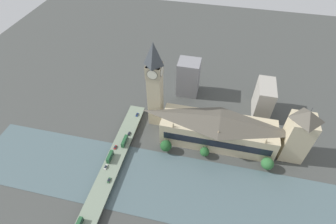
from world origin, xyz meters
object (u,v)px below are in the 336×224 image
car_southbound_lead (137,115)px  car_southbound_mid (106,167)px  victoria_tower (298,134)px  clock_tower (155,84)px  car_northbound_mid (115,147)px  double_decker_bus_rear (125,141)px  car_northbound_tail (129,134)px  parliament_hall (218,129)px  double_decker_bus_mid (110,157)px  road_bridge (110,170)px  car_northbound_lead (109,180)px

car_southbound_lead → car_southbound_mid: 60.34m
car_southbound_mid → victoria_tower: bearing=-70.8°
clock_tower → car_southbound_lead: 42.62m
car_southbound_lead → car_northbound_mid: bearing=171.3°
double_decker_bus_rear → car_northbound_mid: double_decker_bus_rear is taller
car_northbound_tail → car_southbound_mid: 36.88m
parliament_hall → double_decker_bus_mid: (-40.80, 81.10, -7.94)m
car_northbound_mid → double_decker_bus_mid: bearing=-179.9°
double_decker_bus_rear → car_northbound_tail: bearing=-2.4°
clock_tower → car_southbound_mid: (-61.90, 24.51, -38.52)m
road_bridge → car_northbound_tail: car_northbound_tail is taller
road_bridge → double_decker_bus_mid: bearing=18.4°
car_southbound_lead → car_southbound_mid: size_ratio=0.96×
victoria_tower → road_bridge: bearing=110.2°
clock_tower → parliament_hall: bearing=-102.4°
parliament_hall → double_decker_bus_mid: bearing=116.7°
victoria_tower → double_decker_bus_mid: (-40.85, 141.45, -17.49)m
road_bridge → car_northbound_lead: size_ratio=31.82×
double_decker_bus_mid → car_southbound_mid: bearing=178.1°
parliament_hall → car_southbound_lead: bearing=82.0°
car_northbound_tail → clock_tower: bearing=-34.8°
car_northbound_mid → car_southbound_mid: car_southbound_mid is taller
victoria_tower → double_decker_bus_rear: victoria_tower is taller
clock_tower → car_southbound_mid: size_ratio=17.69×
car_northbound_lead → car_northbound_tail: 46.55m
double_decker_bus_mid → double_decker_bus_rear: (17.71, -6.00, -0.25)m
car_northbound_mid → car_northbound_tail: bearing=-21.2°
clock_tower → double_decker_bus_rear: (-35.57, 18.23, -36.64)m
car_northbound_lead → double_decker_bus_rear: bearing=0.7°
road_bridge → car_southbound_lead: bearing=-2.6°
road_bridge → car_northbound_mid: bearing=9.0°
clock_tower → car_southbound_mid: bearing=158.4°
parliament_hall → road_bridge: (-50.79, 77.78, -11.67)m
clock_tower → car_northbound_lead: (-72.18, 17.80, -38.53)m
double_decker_bus_rear → car_southbound_lead: size_ratio=2.49×
road_bridge → car_southbound_lead: 61.46m
parliament_hall → car_northbound_tail: bearing=100.0°
car_northbound_lead → car_southbound_mid: car_southbound_mid is taller
double_decker_bus_mid → car_northbound_mid: size_ratio=2.59×
parliament_hall → car_northbound_lead: parliament_hall is taller
double_decker_bus_mid → car_northbound_lead: size_ratio=2.24×
car_southbound_lead → double_decker_bus_mid: bearing=173.2°
victoria_tower → car_southbound_lead: (10.53, 135.30, -19.65)m
car_northbound_lead → car_northbound_tail: bearing=0.0°
parliament_hall → car_northbound_lead: bearing=128.6°
clock_tower → victoria_tower: bearing=-96.1°
victoria_tower → car_southbound_lead: bearing=85.6°
clock_tower → car_northbound_mid: clock_tower is taller
parliament_hall → double_decker_bus_rear: (-23.09, 75.11, -8.19)m
car_northbound_lead → car_northbound_mid: size_ratio=1.16×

